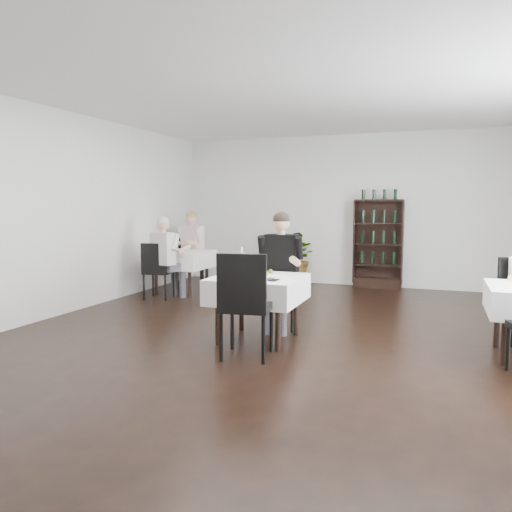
% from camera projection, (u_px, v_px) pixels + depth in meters
% --- Properties ---
extents(room_shell, '(9.00, 9.00, 9.00)m').
position_uv_depth(room_shell, '(283.00, 215.00, 5.75)').
color(room_shell, black).
rests_on(room_shell, ground).
extents(wine_shelf, '(0.90, 0.28, 1.75)m').
position_uv_depth(wine_shelf, '(378.00, 245.00, 9.64)').
color(wine_shelf, black).
rests_on(wine_shelf, ground).
extents(main_table, '(1.03, 1.03, 0.77)m').
position_uv_depth(main_table, '(258.00, 289.00, 5.95)').
color(main_table, black).
rests_on(main_table, ground).
extents(left_table, '(0.98, 0.98, 0.77)m').
position_uv_depth(left_table, '(182.00, 260.00, 9.11)').
color(left_table, black).
rests_on(left_table, ground).
extents(potted_tree, '(1.25, 1.18, 1.10)m').
position_uv_depth(potted_tree, '(295.00, 258.00, 10.10)').
color(potted_tree, '#2B591E').
rests_on(potted_tree, ground).
extents(main_chair_far, '(0.47, 0.47, 0.91)m').
position_uv_depth(main_chair_far, '(281.00, 288.00, 6.58)').
color(main_chair_far, black).
rests_on(main_chair_far, ground).
extents(main_chair_near, '(0.58, 0.59, 1.13)m').
position_uv_depth(main_chair_near, '(245.00, 299.00, 5.20)').
color(main_chair_near, black).
rests_on(main_chair_near, ground).
extents(left_chair_far, '(0.67, 0.68, 1.13)m').
position_uv_depth(left_chair_far, '(191.00, 254.00, 9.82)').
color(left_chair_far, black).
rests_on(left_chair_far, ground).
extents(left_chair_near, '(0.51, 0.51, 0.97)m').
position_uv_depth(left_chair_near, '(157.00, 267.00, 8.51)').
color(left_chair_near, black).
rests_on(left_chair_near, ground).
extents(diner_main, '(0.59, 0.60, 1.53)m').
position_uv_depth(diner_main, '(280.00, 262.00, 6.42)').
color(diner_main, '#45444C').
rests_on(diner_main, ground).
extents(diner_left_far, '(0.63, 0.67, 1.50)m').
position_uv_depth(diner_left_far, '(189.00, 244.00, 9.63)').
color(diner_left_far, '#45444C').
rests_on(diner_left_far, ground).
extents(diner_left_near, '(0.59, 0.62, 1.43)m').
position_uv_depth(diner_left_near, '(167.00, 251.00, 8.49)').
color(diner_left_near, '#45444C').
rests_on(diner_left_near, ground).
extents(plate_far, '(0.28, 0.28, 0.07)m').
position_uv_depth(plate_far, '(266.00, 273.00, 6.09)').
color(plate_far, white).
rests_on(plate_far, main_table).
extents(plate_near, '(0.33, 0.33, 0.09)m').
position_uv_depth(plate_near, '(251.00, 276.00, 5.83)').
color(plate_near, white).
rests_on(plate_near, main_table).
extents(pilsner_dark, '(0.06, 0.06, 0.28)m').
position_uv_depth(pilsner_dark, '(235.00, 267.00, 5.96)').
color(pilsner_dark, black).
rests_on(pilsner_dark, main_table).
extents(pilsner_lager, '(0.08, 0.08, 0.34)m').
position_uv_depth(pilsner_lager, '(242.00, 263.00, 6.09)').
color(pilsner_lager, gold).
rests_on(pilsner_lager, main_table).
extents(coke_bottle, '(0.06, 0.06, 0.24)m').
position_uv_depth(coke_bottle, '(244.00, 268.00, 5.97)').
color(coke_bottle, silver).
rests_on(coke_bottle, main_table).
extents(napkin_cutlery, '(0.21, 0.22, 0.02)m').
position_uv_depth(napkin_cutlery, '(270.00, 280.00, 5.64)').
color(napkin_cutlery, black).
rests_on(napkin_cutlery, main_table).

